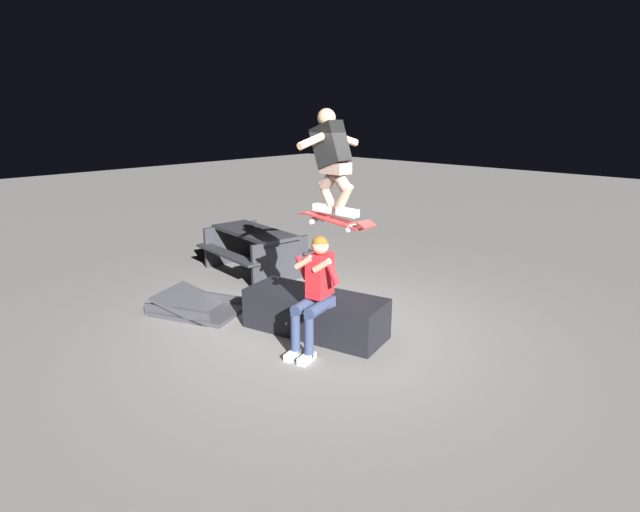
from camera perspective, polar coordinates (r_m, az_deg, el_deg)
ground_plane at (r=6.65m, az=0.22°, el=-8.26°), size 40.00×40.00×0.00m
ledge_box_main at (r=6.49m, az=-0.56°, el=-6.41°), size 1.90×1.05×0.51m
person_sitting_on_ledge at (r=5.88m, az=-0.54°, el=-3.61°), size 0.59×0.78×1.35m
skateboard at (r=5.66m, az=1.70°, el=4.00°), size 1.03×0.23×0.13m
skater_airborne at (r=5.60m, az=1.33°, el=10.99°), size 0.62×0.89×1.12m
kicker_ramp at (r=7.37m, az=-13.29°, el=-5.70°), size 1.35×1.16×0.37m
picnic_table_back at (r=8.90m, az=-7.32°, el=1.31°), size 1.84×1.53×0.75m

